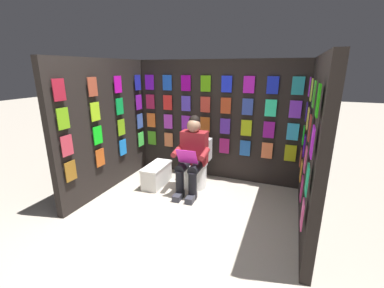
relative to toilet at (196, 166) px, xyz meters
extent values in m
plane|color=#B2A899|center=(-0.17, 1.59, -0.33)|extent=(30.00, 30.00, 0.00)
cube|color=black|center=(-0.17, -0.50, 0.68)|extent=(2.94, 0.10, 2.02)
cube|color=#4B9221|center=(1.06, -0.42, 0.27)|extent=(0.17, 0.01, 0.26)
cube|color=#D47244|center=(0.71, -0.42, 0.27)|extent=(0.17, 0.01, 0.26)
cube|color=purple|center=(0.36, -0.42, 0.27)|extent=(0.17, 0.01, 0.26)
cube|color=#BD3A26|center=(0.00, -0.42, 0.27)|extent=(0.17, 0.01, 0.26)
cube|color=#961964|center=(-0.35, -0.42, 0.27)|extent=(0.17, 0.01, 0.26)
cube|color=#1F5DB3|center=(-0.70, -0.42, 0.27)|extent=(0.17, 0.01, 0.26)
cube|color=#E36E3E|center=(-1.06, -0.42, 0.27)|extent=(0.17, 0.01, 0.26)
cube|color=#99A210|center=(-1.41, -0.42, 0.27)|extent=(0.17, 0.01, 0.26)
cube|color=orange|center=(1.06, -0.42, 0.62)|extent=(0.17, 0.01, 0.26)
cube|color=#B139C3|center=(0.71, -0.42, 0.62)|extent=(0.17, 0.01, 0.26)
cube|color=purple|center=(0.36, -0.42, 0.62)|extent=(0.17, 0.01, 0.26)
cube|color=#A94E1A|center=(0.00, -0.42, 0.62)|extent=(0.17, 0.01, 0.26)
cube|color=#532AAA|center=(-0.35, -0.42, 0.62)|extent=(0.17, 0.01, 0.26)
cube|color=#A8C212|center=(-0.70, -0.42, 0.62)|extent=(0.17, 0.01, 0.26)
cube|color=#88118C|center=(-1.06, -0.42, 0.62)|extent=(0.17, 0.01, 0.26)
cube|color=#2D98D3|center=(-1.41, -0.42, 0.62)|extent=(0.17, 0.01, 0.26)
cube|color=#A62045|center=(1.06, -0.42, 0.96)|extent=(0.17, 0.01, 0.26)
cube|color=red|center=(0.71, -0.42, 0.96)|extent=(0.17, 0.01, 0.26)
cube|color=#523CCB|center=(0.36, -0.42, 0.96)|extent=(0.17, 0.01, 0.26)
cube|color=#BF392C|center=(0.00, -0.42, 0.96)|extent=(0.17, 0.01, 0.26)
cube|color=#B43F1D|center=(-0.35, -0.42, 0.96)|extent=(0.17, 0.01, 0.26)
cube|color=#2D45A3|center=(-0.70, -0.42, 0.96)|extent=(0.17, 0.01, 0.26)
cube|color=#2AE9A2|center=(-1.06, -0.42, 0.96)|extent=(0.17, 0.01, 0.26)
cube|color=purple|center=(-1.41, -0.42, 0.96)|extent=(0.17, 0.01, 0.26)
cube|color=purple|center=(1.06, -0.42, 1.30)|extent=(0.17, 0.01, 0.26)
cube|color=blue|center=(0.71, -0.42, 1.30)|extent=(0.17, 0.01, 0.26)
cube|color=#940895|center=(0.36, -0.42, 1.30)|extent=(0.17, 0.01, 0.26)
cube|color=#55A70E|center=(0.00, -0.42, 1.30)|extent=(0.17, 0.01, 0.26)
cube|color=#192CEC|center=(-0.35, -0.42, 1.30)|extent=(0.17, 0.01, 0.26)
cube|color=#B317BB|center=(-0.70, -0.42, 1.30)|extent=(0.17, 0.01, 0.26)
cube|color=#1425C0|center=(-1.06, -0.42, 1.30)|extent=(0.17, 0.01, 0.26)
cube|color=teal|center=(-1.41, -0.42, 1.30)|extent=(0.17, 0.01, 0.26)
cube|color=black|center=(-1.64, 0.57, 0.68)|extent=(0.10, 2.04, 2.02)
cube|color=#B2462D|center=(-1.56, -0.27, 0.27)|extent=(0.01, 0.17, 0.26)
cube|color=orange|center=(-1.56, 0.29, 0.27)|extent=(0.01, 0.17, 0.26)
cube|color=#B6266E|center=(-1.56, 0.84, 0.27)|extent=(0.01, 0.17, 0.26)
cube|color=#EB448F|center=(-1.56, 1.40, 0.27)|extent=(0.01, 0.17, 0.26)
cube|color=#18E425|center=(-1.56, -0.27, 0.62)|extent=(0.01, 0.17, 0.26)
cube|color=#3D089D|center=(-1.56, 0.29, 0.62)|extent=(0.01, 0.17, 0.26)
cube|color=#CF417C|center=(-1.56, 0.84, 0.62)|extent=(0.01, 0.17, 0.26)
cube|color=#1EBE7A|center=(-1.56, 1.40, 0.62)|extent=(0.01, 0.17, 0.26)
cube|color=#321B8F|center=(-1.56, -0.27, 0.96)|extent=(0.01, 0.17, 0.26)
cube|color=gold|center=(-1.56, 0.29, 0.96)|extent=(0.01, 0.17, 0.26)
cube|color=maroon|center=(-1.56, 0.84, 0.96)|extent=(0.01, 0.17, 0.26)
cube|color=#B51EDB|center=(-1.56, 1.40, 0.96)|extent=(0.01, 0.17, 0.26)
cube|color=purple|center=(-1.56, -0.27, 1.30)|extent=(0.01, 0.17, 0.26)
cube|color=#9CB83B|center=(-1.56, 0.29, 1.30)|extent=(0.01, 0.17, 0.26)
cube|color=#2D931A|center=(-1.56, 0.84, 1.30)|extent=(0.01, 0.17, 0.26)
cube|color=#1BA00B|center=(-1.56, 1.40, 1.30)|extent=(0.01, 0.17, 0.26)
cube|color=black|center=(1.30, 0.57, 0.68)|extent=(0.10, 2.04, 2.02)
cube|color=#97631D|center=(1.21, 1.40, 0.27)|extent=(0.01, 0.17, 0.26)
cube|color=#CD571C|center=(1.21, 0.84, 0.27)|extent=(0.01, 0.17, 0.26)
cube|color=#1F86F2|center=(1.21, 0.29, 0.27)|extent=(0.01, 0.17, 0.26)
cube|color=#4DE354|center=(1.21, -0.27, 0.27)|extent=(0.01, 0.17, 0.26)
cube|color=#CE3A4C|center=(1.21, 1.40, 0.62)|extent=(0.01, 0.17, 0.26)
cube|color=#17F121|center=(1.21, 0.84, 0.62)|extent=(0.01, 0.17, 0.26)
cube|color=#7FC21B|center=(1.21, 0.29, 0.62)|extent=(0.01, 0.17, 0.26)
cube|color=#3E62C1|center=(1.21, -0.27, 0.62)|extent=(0.01, 0.17, 0.26)
cube|color=#73B91A|center=(1.21, 1.40, 0.96)|extent=(0.01, 0.17, 0.26)
cube|color=#ABEB21|center=(1.21, 0.84, 0.96)|extent=(0.01, 0.17, 0.26)
cube|color=green|center=(1.21, 0.29, 0.96)|extent=(0.01, 0.17, 0.26)
cube|color=purple|center=(1.21, -0.27, 0.96)|extent=(0.01, 0.17, 0.26)
cube|color=#AC1D30|center=(1.21, 1.40, 1.30)|extent=(0.01, 0.17, 0.26)
cube|color=#B04C32|center=(1.21, 0.84, 1.30)|extent=(0.01, 0.17, 0.26)
cube|color=#CC11B4|center=(1.21, 0.29, 1.30)|extent=(0.01, 0.17, 0.26)
cube|color=#2026B0|center=(1.21, -0.27, 1.30)|extent=(0.01, 0.17, 0.26)
cylinder|color=white|center=(0.00, 0.08, -0.13)|extent=(0.38, 0.38, 0.40)
cylinder|color=white|center=(0.00, 0.08, 0.09)|extent=(0.41, 0.41, 0.02)
cube|color=white|center=(0.01, -0.18, 0.25)|extent=(0.39, 0.20, 0.36)
cylinder|color=white|center=(0.00, -0.09, 0.25)|extent=(0.39, 0.09, 0.39)
cube|color=maroon|center=(0.00, 0.11, 0.36)|extent=(0.41, 0.24, 0.52)
sphere|color=tan|center=(0.00, 0.14, 0.71)|extent=(0.21, 0.21, 0.21)
sphere|color=black|center=(0.00, 0.11, 0.78)|extent=(0.17, 0.17, 0.17)
cylinder|color=black|center=(-0.11, 0.30, 0.11)|extent=(0.17, 0.41, 0.15)
cylinder|color=black|center=(0.09, 0.31, 0.11)|extent=(0.17, 0.41, 0.15)
cylinder|color=black|center=(-0.12, 0.48, -0.11)|extent=(0.12, 0.12, 0.42)
cylinder|color=black|center=(0.08, 0.49, -0.11)|extent=(0.12, 0.12, 0.42)
cube|color=#33333D|center=(-0.12, 0.54, -0.28)|extent=(0.12, 0.26, 0.09)
cube|color=#33333D|center=(0.08, 0.55, -0.28)|extent=(0.12, 0.26, 0.09)
cylinder|color=maroon|center=(-0.23, 0.28, 0.33)|extent=(0.10, 0.31, 0.13)
cylinder|color=maroon|center=(0.21, 0.30, 0.33)|extent=(0.10, 0.31, 0.13)
cube|color=#D627B3|center=(-0.02, 0.45, 0.32)|extent=(0.31, 0.14, 0.23)
cube|color=white|center=(0.61, 0.24, -0.17)|extent=(0.29, 0.61, 0.32)
cube|color=white|center=(0.61, 0.24, 0.01)|extent=(0.31, 0.63, 0.03)
camera|label=1|loc=(-1.38, 3.68, 1.55)|focal=24.02mm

